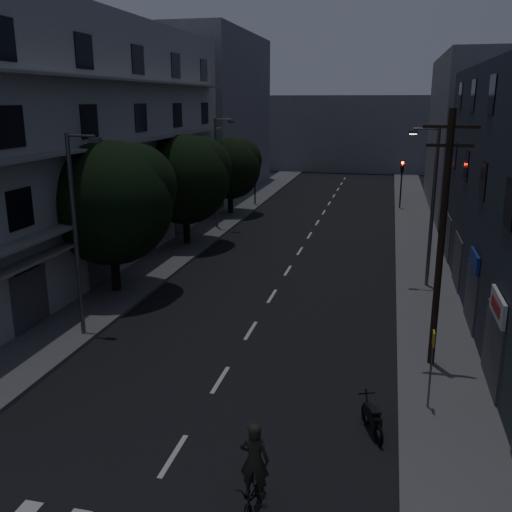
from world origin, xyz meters
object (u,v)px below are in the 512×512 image
at_px(cyclist, 254,484).
at_px(utility_pole, 442,237).
at_px(bus_stop_sign, 432,356).
at_px(motorcycle, 372,419).

bearing_deg(cyclist, utility_pole, 64.08).
relative_size(utility_pole, bus_stop_sign, 3.56).
height_order(motorcycle, cyclist, cyclist).
bearing_deg(utility_pole, cyclist, -116.68).
bearing_deg(cyclist, motorcycle, 58.55).
bearing_deg(bus_stop_sign, cyclist, -126.58).
relative_size(bus_stop_sign, cyclist, 1.05).
xyz_separation_m(bus_stop_sign, motorcycle, (-1.66, -1.62, -1.45)).
height_order(bus_stop_sign, motorcycle, bus_stop_sign).
bearing_deg(motorcycle, bus_stop_sign, 23.24).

